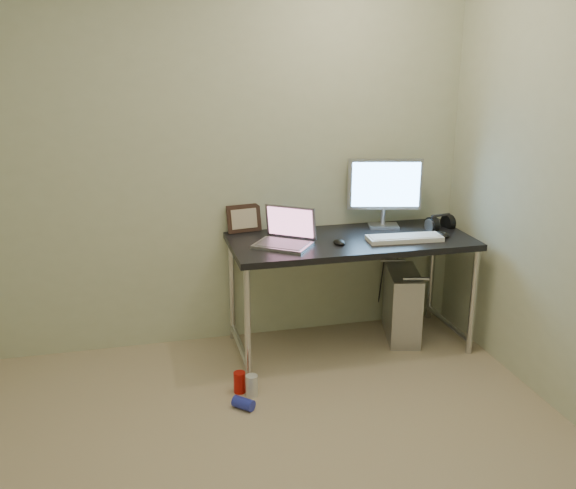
{
  "coord_description": "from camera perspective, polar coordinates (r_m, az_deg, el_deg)",
  "views": [
    {
      "loc": [
        -0.43,
        -2.3,
        1.92
      ],
      "look_at": [
        0.39,
        1.06,
        0.85
      ],
      "focal_mm": 40.0,
      "sensor_mm": 36.0,
      "label": 1
    }
  ],
  "objects": [
    {
      "name": "can_white",
      "position": [
        3.76,
        -3.23,
        -12.41
      ],
      "size": [
        0.09,
        0.09,
        0.13
      ],
      "primitive_type": "cylinder",
      "rotation": [
        0.0,
        0.0,
        0.41
      ],
      "color": "silver",
      "rests_on": "ground"
    },
    {
      "name": "monitor",
      "position": [
        4.34,
        8.6,
        5.04
      ],
      "size": [
        0.49,
        0.19,
        0.46
      ],
      "rotation": [
        0.0,
        0.0,
        -0.24
      ],
      "color": "#BBBAC1",
      "rests_on": "desk"
    },
    {
      "name": "webcam",
      "position": [
        4.23,
        -1.13,
        2.22
      ],
      "size": [
        0.04,
        0.03,
        0.11
      ],
      "rotation": [
        0.0,
        0.0,
        0.21
      ],
      "color": "silver",
      "rests_on": "desk"
    },
    {
      "name": "cable_b",
      "position": [
        4.61,
        9.54,
        -2.57
      ],
      "size": [
        0.02,
        0.11,
        0.71
      ],
      "primitive_type": "cylinder",
      "rotation": [
        0.14,
        0.0,
        0.09
      ],
      "color": "black",
      "rests_on": "ground"
    },
    {
      "name": "desk",
      "position": [
        4.13,
        5.58,
        -0.53
      ],
      "size": [
        1.54,
        0.68,
        0.75
      ],
      "color": "black",
      "rests_on": "ground"
    },
    {
      "name": "laptop",
      "position": [
        3.95,
        -0.2,
        0.76
      ],
      "size": [
        0.43,
        0.41,
        0.23
      ],
      "rotation": [
        0.0,
        0.0,
        -0.63
      ],
      "color": "#BBBAC1",
      "rests_on": "desk"
    },
    {
      "name": "mouse_right",
      "position": [
        4.25,
        13.59,
        0.98
      ],
      "size": [
        0.08,
        0.12,
        0.04
      ],
      "primitive_type": "ellipsoid",
      "rotation": [
        0.0,
        0.0,
        -0.02
      ],
      "color": "black",
      "rests_on": "desk"
    },
    {
      "name": "headphones",
      "position": [
        4.42,
        13.37,
        1.81
      ],
      "size": [
        0.2,
        0.12,
        0.12
      ],
      "rotation": [
        0.0,
        0.0,
        0.21
      ],
      "color": "black",
      "rests_on": "desk"
    },
    {
      "name": "picture_frame",
      "position": [
        4.22,
        -3.94,
        2.34
      ],
      "size": [
        0.24,
        0.1,
        0.19
      ],
      "primitive_type": "cube",
      "rotation": [
        -0.21,
        0.0,
        0.16
      ],
      "color": "black",
      "rests_on": "desk"
    },
    {
      "name": "keyboard",
      "position": [
        4.11,
        10.31,
        0.55
      ],
      "size": [
        0.48,
        0.19,
        0.03
      ],
      "primitive_type": "cube",
      "rotation": [
        0.0,
        0.0,
        -0.07
      ],
      "color": "white",
      "rests_on": "desk"
    },
    {
      "name": "can_red",
      "position": [
        3.8,
        -4.33,
        -12.12
      ],
      "size": [
        0.09,
        0.09,
        0.13
      ],
      "primitive_type": "cylinder",
      "rotation": [
        0.0,
        0.0,
        0.41
      ],
      "color": "#B9130B",
      "rests_on": "ground"
    },
    {
      "name": "cable_a",
      "position": [
        4.59,
        8.42,
        -2.35
      ],
      "size": [
        0.01,
        0.16,
        0.69
      ],
      "primitive_type": "cylinder",
      "rotation": [
        0.21,
        0.0,
        0.0
      ],
      "color": "black",
      "rests_on": "ground"
    },
    {
      "name": "mouse_left",
      "position": [
        3.98,
        4.59,
        0.29
      ],
      "size": [
        0.08,
        0.11,
        0.04
      ],
      "primitive_type": "ellipsoid",
      "rotation": [
        0.0,
        0.0,
        0.1
      ],
      "color": "black",
      "rests_on": "desk"
    },
    {
      "name": "tower_computer",
      "position": [
        4.46,
        10.1,
        -5.27
      ],
      "size": [
        0.3,
        0.49,
        0.5
      ],
      "rotation": [
        0.0,
        0.0,
        -0.25
      ],
      "color": "#B3B4B8",
      "rests_on": "ground"
    },
    {
      "name": "can_blue",
      "position": [
        3.66,
        -3.98,
        -13.91
      ],
      "size": [
        0.13,
        0.13,
        0.07
      ],
      "primitive_type": "cylinder",
      "rotation": [
        1.57,
        0.0,
        0.8
      ],
      "color": "#2630B6",
      "rests_on": "ground"
    },
    {
      "name": "wall_back",
      "position": [
        4.13,
        -7.66,
        7.68
      ],
      "size": [
        3.5,
        0.02,
        2.5
      ],
      "primitive_type": "cube",
      "color": "beige",
      "rests_on": "ground"
    }
  ]
}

